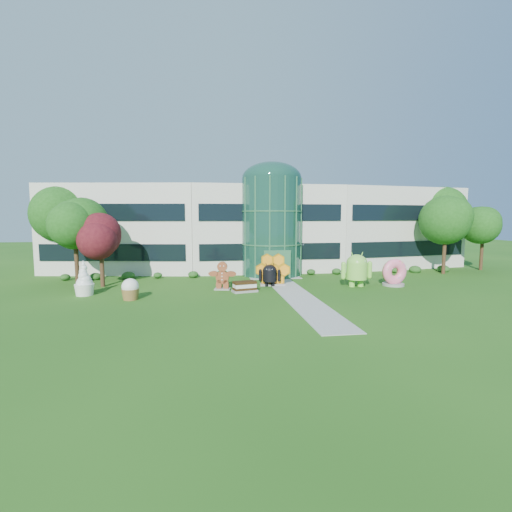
{
  "coord_description": "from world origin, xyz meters",
  "views": [
    {
      "loc": [
        -7.0,
        -25.28,
        5.92
      ],
      "look_at": [
        -2.47,
        6.0,
        2.6
      ],
      "focal_mm": 26.0,
      "sensor_mm": 36.0,
      "label": 1
    }
  ],
  "objects": [
    {
      "name": "gingerbread",
      "position": [
        -5.43,
        4.79,
        1.17
      ],
      "size": [
        2.67,
        1.46,
        2.33
      ],
      "primitive_type": null,
      "rotation": [
        0.0,
        0.0,
        -0.2
      ],
      "color": "maroon",
      "rests_on": "ground"
    },
    {
      "name": "tree_red",
      "position": [
        -15.5,
        7.5,
        3.0
      ],
      "size": [
        4.0,
        4.0,
        6.0
      ],
      "primitive_type": null,
      "color": "#3F0C14",
      "rests_on": "ground"
    },
    {
      "name": "ground",
      "position": [
        0.0,
        0.0,
        0.0
      ],
      "size": [
        140.0,
        140.0,
        0.0
      ],
      "primitive_type": "plane",
      "color": "#215114",
      "rests_on": "ground"
    },
    {
      "name": "android_black",
      "position": [
        -1.34,
        5.61,
        1.11
      ],
      "size": [
        2.2,
        1.73,
        2.22
      ],
      "primitive_type": null,
      "rotation": [
        0.0,
        0.0,
        -0.24
      ],
      "color": "black",
      "rests_on": "ground"
    },
    {
      "name": "building",
      "position": [
        0.0,
        18.0,
        4.65
      ],
      "size": [
        46.0,
        15.0,
        9.3
      ],
      "primitive_type": null,
      "color": "beige",
      "rests_on": "ground"
    },
    {
      "name": "cupcake",
      "position": [
        -12.19,
        1.94,
        0.78
      ],
      "size": [
        1.35,
        1.35,
        1.56
      ],
      "primitive_type": null,
      "rotation": [
        0.0,
        0.0,
        -0.04
      ],
      "color": "white",
      "rests_on": "ground"
    },
    {
      "name": "froyo",
      "position": [
        -15.94,
        4.02,
        1.31
      ],
      "size": [
        1.75,
        1.75,
        2.63
      ],
      "primitive_type": null,
      "rotation": [
        0.0,
        0.0,
        -0.15
      ],
      "color": "white",
      "rests_on": "ground"
    },
    {
      "name": "donut",
      "position": [
        9.35,
        4.39,
        1.19
      ],
      "size": [
        2.37,
        1.31,
        2.37
      ],
      "primitive_type": null,
      "rotation": [
        0.0,
        0.0,
        0.1
      ],
      "color": "#FA5F85",
      "rests_on": "ground"
    },
    {
      "name": "honeycomb",
      "position": [
        -1.0,
        6.03,
        1.26
      ],
      "size": [
        3.3,
        1.49,
        2.51
      ],
      "primitive_type": null,
      "rotation": [
        0.0,
        0.0,
        -0.11
      ],
      "color": "orange",
      "rests_on": "ground"
    },
    {
      "name": "android_green",
      "position": [
        5.98,
        4.43,
        1.63
      ],
      "size": [
        2.91,
        1.98,
        3.26
      ],
      "primitive_type": null,
      "rotation": [
        0.0,
        0.0,
        0.02
      ],
      "color": "#80D945",
      "rests_on": "ground"
    },
    {
      "name": "trees_backdrop",
      "position": [
        0.0,
        13.0,
        4.2
      ],
      "size": [
        52.0,
        8.0,
        8.4
      ],
      "primitive_type": null,
      "color": "#194D13",
      "rests_on": "ground"
    },
    {
      "name": "atrium",
      "position": [
        0.0,
        12.0,
        4.9
      ],
      "size": [
        6.0,
        6.0,
        9.8
      ],
      "primitive_type": "cylinder",
      "color": "#194738",
      "rests_on": "ground"
    },
    {
      "name": "walkway",
      "position": [
        0.0,
        2.0,
        0.02
      ],
      "size": [
        2.4,
        20.0,
        0.04
      ],
      "primitive_type": "cube",
      "color": "#9E9E93",
      "rests_on": "ground"
    },
    {
      "name": "ice_cream_sandwich",
      "position": [
        -3.74,
        3.53,
        0.44
      ],
      "size": [
        2.13,
        1.41,
        0.87
      ],
      "primitive_type": null,
      "rotation": [
        0.0,
        0.0,
        0.24
      ],
      "color": "black",
      "rests_on": "ground"
    }
  ]
}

